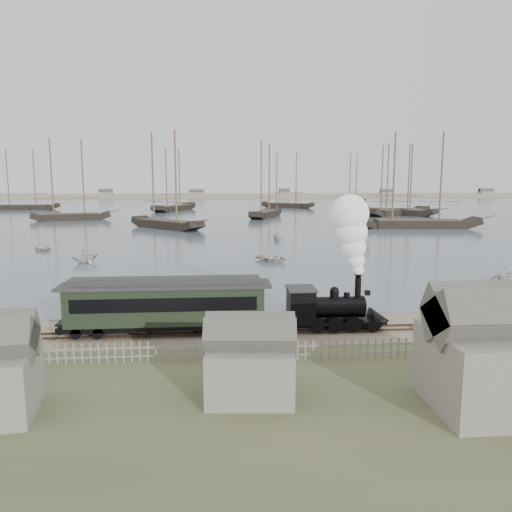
{
  "coord_description": "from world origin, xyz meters",
  "views": [
    {
      "loc": [
        0.45,
        -34.21,
        10.16
      ],
      "look_at": [
        3.99,
        8.89,
        3.5
      ],
      "focal_mm": 35.0,
      "sensor_mm": 36.0,
      "label": 1
    }
  ],
  "objects": [
    {
      "name": "harbor_water",
      "position": [
        0.0,
        170.0,
        0.03
      ],
      "size": [
        600.0,
        336.0,
        0.06
      ],
      "primitive_type": "cube",
      "color": "#4D5E6E",
      "rests_on": "ground"
    },
    {
      "name": "rowboat_1",
      "position": [
        -15.43,
        27.18,
        0.91
      ],
      "size": [
        4.11,
        4.23,
        1.7
      ],
      "primitive_type": "imported",
      "rotation": [
        0.0,
        0.0,
        2.17
      ],
      "color": "silver",
      "rests_on": "harbor_water"
    },
    {
      "name": "ground",
      "position": [
        0.0,
        0.0,
        0.0
      ],
      "size": [
        600.0,
        600.0,
        0.0
      ],
      "primitive_type": "plane",
      "color": "gray",
      "rests_on": "ground"
    },
    {
      "name": "rowboat_7",
      "position": [
        10.75,
        48.6,
        0.82
      ],
      "size": [
        3.34,
        3.04,
        1.51
      ],
      "primitive_type": "imported",
      "rotation": [
        0.0,
        0.0,
        0.22
      ],
      "color": "silver",
      "rests_on": "harbor_water"
    },
    {
      "name": "rail_track",
      "position": [
        0.0,
        -2.0,
        0.04
      ],
      "size": [
        120.0,
        1.8,
        0.16
      ],
      "color": "#3A2720",
      "rests_on": "ground"
    },
    {
      "name": "passenger_coach",
      "position": [
        -2.82,
        -2.0,
        2.1
      ],
      "size": [
        13.69,
        2.64,
        3.32
      ],
      "color": "black",
      "rests_on": "ground"
    },
    {
      "name": "locomotive",
      "position": [
        9.3,
        -2.0,
        4.09
      ],
      "size": [
        7.1,
        2.65,
        8.85
      ],
      "color": "black",
      "rests_on": "ground"
    },
    {
      "name": "picket_fence_east",
      "position": [
        12.5,
        -7.5,
        0.0
      ],
      "size": [
        15.0,
        0.1,
        1.2
      ],
      "primitive_type": null,
      "color": "gray",
      "rests_on": "ground"
    },
    {
      "name": "picket_fence_west",
      "position": [
        -6.5,
        -7.0,
        0.0
      ],
      "size": [
        19.0,
        0.1,
        1.2
      ],
      "primitive_type": null,
      "color": "gray",
      "rests_on": "ground"
    },
    {
      "name": "rowboat_5",
      "position": [
        22.77,
        38.16,
        0.79
      ],
      "size": [
        3.76,
        3.54,
        1.45
      ],
      "primitive_type": "imported",
      "rotation": [
        0.0,
        0.0,
        2.42
      ],
      "color": "silver",
      "rests_on": "harbor_water"
    },
    {
      "name": "rowboat_4",
      "position": [
        29.21,
        12.55,
        0.8
      ],
      "size": [
        3.48,
        3.62,
        1.47
      ],
      "primitive_type": "imported",
      "rotation": [
        0.0,
        0.0,
        5.24
      ],
      "color": "silver",
      "rests_on": "harbor_water"
    },
    {
      "name": "schooner_1",
      "position": [
        -35.21,
        92.85,
        10.06
      ],
      "size": [
        19.14,
        9.33,
        20.0
      ],
      "primitive_type": null,
      "rotation": [
        0.0,
        0.0,
        0.28
      ],
      "color": "black",
      "rests_on": "harbor_water"
    },
    {
      "name": "schooner_7",
      "position": [
        -12.7,
        129.3,
        10.06
      ],
      "size": [
        13.85,
        22.73,
        20.0
      ],
      "primitive_type": null,
      "rotation": [
        0.0,
        0.0,
        1.16
      ],
      "color": "black",
      "rests_on": "harbor_water"
    },
    {
      "name": "schooner_2",
      "position": [
        -9.66,
        70.11,
        10.06
      ],
      "size": [
        16.87,
        17.7,
        20.0
      ],
      "primitive_type": null,
      "rotation": [
        0.0,
        0.0,
        -0.82
      ],
      "color": "black",
      "rests_on": "harbor_water"
    },
    {
      "name": "schooner_8",
      "position": [
        26.06,
        142.49,
        10.06
      ],
      "size": [
        18.97,
        14.34,
        20.0
      ],
      "primitive_type": null,
      "rotation": [
        0.0,
        0.0,
        -0.57
      ],
      "color": "black",
      "rests_on": "harbor_water"
    },
    {
      "name": "far_spit",
      "position": [
        0.0,
        250.0,
        0.0
      ],
      "size": [
        500.0,
        20.0,
        1.8
      ],
      "primitive_type": "cube",
      "color": "tan",
      "rests_on": "ground"
    },
    {
      "name": "shed_right",
      "position": [
        13.0,
        -14.0,
        0.0
      ],
      "size": [
        6.0,
        5.0,
        5.1
      ],
      "primitive_type": null,
      "color": "gray",
      "rests_on": "ground"
    },
    {
      "name": "schooner_5",
      "position": [
        52.08,
        104.63,
        10.06
      ],
      "size": [
        19.72,
        20.87,
        20.0
      ],
      "primitive_type": null,
      "rotation": [
        0.0,
        0.0,
        -0.83
      ],
      "color": "black",
      "rests_on": "harbor_water"
    },
    {
      "name": "schooner_6",
      "position": [
        -62.92,
        138.11,
        10.06
      ],
      "size": [
        22.19,
        5.41,
        20.0
      ],
      "primitive_type": null,
      "rotation": [
        0.0,
        0.0,
        0.01
      ],
      "color": "black",
      "rests_on": "harbor_water"
    },
    {
      "name": "rowboat_2",
      "position": [
        -1.11,
        10.47,
        0.72
      ],
      "size": [
        3.49,
        1.55,
        1.31
      ],
      "primitive_type": "imported",
      "rotation": [
        0.0,
        0.0,
        3.22
      ],
      "color": "silver",
      "rests_on": "harbor_water"
    },
    {
      "name": "schooner_10",
      "position": [
        52.25,
        103.7,
        10.06
      ],
      "size": [
        22.81,
        16.19,
        20.0
      ],
      "primitive_type": null,
      "rotation": [
        0.0,
        0.0,
        0.52
      ],
      "color": "black",
      "rests_on": "harbor_water"
    },
    {
      "name": "schooner_9",
      "position": [
        53.12,
        153.7,
        10.06
      ],
      "size": [
        16.51,
        22.53,
        20.0
      ],
      "primitive_type": null,
      "rotation": [
        0.0,
        0.0,
        1.03
      ],
      "color": "black",
      "rests_on": "harbor_water"
    },
    {
      "name": "schooner_4",
      "position": [
        42.82,
        67.01,
        10.06
      ],
      "size": [
        25.81,
        8.58,
        20.0
      ],
      "primitive_type": null,
      "rotation": [
        0.0,
        0.0,
        -0.11
      ],
      "color": "black",
      "rests_on": "harbor_water"
    },
    {
      "name": "shed_mid",
      "position": [
        2.0,
        -12.0,
        0.0
      ],
      "size": [
        4.0,
        3.5,
        3.6
      ],
      "primitive_type": null,
      "color": "gray",
      "rests_on": "ground"
    },
    {
      "name": "rowboat_3",
      "position": [
        7.37,
        26.37,
        0.5
      ],
      "size": [
        5.1,
        5.19,
        0.88
      ],
      "primitive_type": "imported",
      "rotation": [
        0.0,
        0.0,
        0.84
      ],
      "color": "silver",
      "rests_on": "harbor_water"
    },
    {
      "name": "rowboat_6",
      "position": [
        -24.47,
        39.05,
        0.41
      ],
      "size": [
        4.1,
        4.12,
        0.7
      ],
      "primitive_type": "imported",
      "rotation": [
        0.0,
        0.0,
        3.94
      ],
      "color": "silver",
      "rests_on": "harbor_water"
    },
    {
      "name": "schooner_3",
      "position": [
        13.94,
        98.6,
        10.06
      ],
      "size": [
        11.1,
        18.36,
        20.0
      ],
      "primitive_type": null,
      "rotation": [
        0.0,
        0.0,
        1.16
      ],
      "color": "black",
      "rests_on": "harbor_water"
    },
    {
      "name": "beached_dinghy",
      "position": [
        0.54,
        -0.13,
        0.41
      ],
      "size": [
        4.06,
        4.7,
        0.82
      ],
      "primitive_type": "imported",
      "rotation": [
        0.0,
        0.0,
        1.2
      ],
      "color": "silver",
      "rests_on": "ground"
    }
  ]
}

